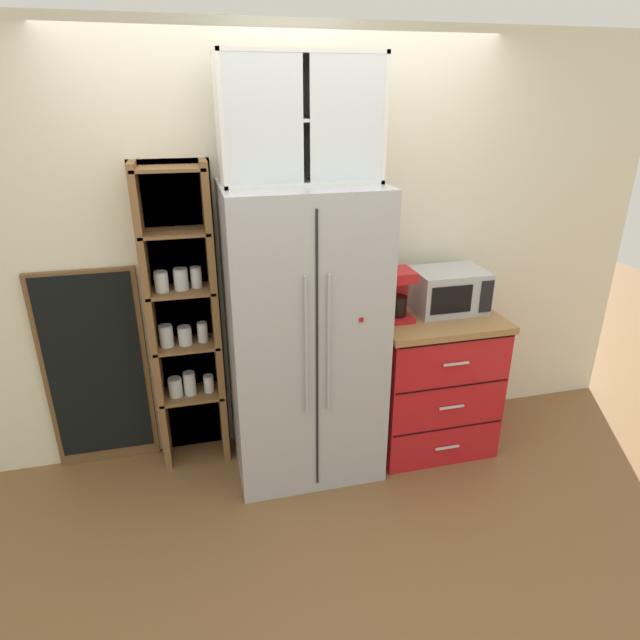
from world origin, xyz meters
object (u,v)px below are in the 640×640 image
(coffee_maker, at_px, (396,293))
(refrigerator, at_px, (303,335))
(mug_cream, at_px, (433,304))
(chalkboard_menu, at_px, (96,370))
(bottle_clear, at_px, (438,298))
(microwave, at_px, (448,290))
(mug_sage, at_px, (431,303))

(coffee_maker, bearing_deg, refrigerator, -177.47)
(mug_cream, xyz_separation_m, chalkboard_menu, (-2.05, 0.25, -0.33))
(refrigerator, relative_size, coffee_maker, 5.63)
(mug_cream, height_order, bottle_clear, bottle_clear)
(microwave, height_order, bottle_clear, microwave)
(refrigerator, height_order, mug_sage, refrigerator)
(coffee_maker, bearing_deg, mug_sage, 13.17)
(mug_sage, xyz_separation_m, bottle_clear, (-0.00, -0.09, 0.07))
(bottle_clear, height_order, chalkboard_menu, chalkboard_menu)
(mug_cream, distance_m, chalkboard_menu, 2.10)
(microwave, height_order, coffee_maker, coffee_maker)
(bottle_clear, bearing_deg, microwave, 33.69)
(refrigerator, bearing_deg, bottle_clear, -0.11)
(bottle_clear, distance_m, chalkboard_menu, 2.11)
(mug_sage, bearing_deg, mug_cream, -90.31)
(refrigerator, distance_m, coffee_maker, 0.61)
(refrigerator, height_order, microwave, refrigerator)
(mug_cream, distance_m, bottle_clear, 0.09)
(microwave, bearing_deg, bottle_clear, -146.31)
(mug_sage, relative_size, chalkboard_menu, 0.09)
(microwave, relative_size, coffee_maker, 1.42)
(refrigerator, distance_m, chalkboard_menu, 1.27)
(coffee_maker, bearing_deg, mug_cream, 7.00)
(mug_cream, bearing_deg, chalkboard_menu, 173.09)
(microwave, distance_m, chalkboard_menu, 2.21)
(mug_sage, relative_size, bottle_clear, 0.42)
(coffee_maker, xyz_separation_m, chalkboard_menu, (-1.79, 0.28, -0.43))
(microwave, bearing_deg, coffee_maker, -173.49)
(microwave, distance_m, mug_sage, 0.13)
(coffee_maker, relative_size, chalkboard_menu, 0.24)
(refrigerator, relative_size, microwave, 3.97)
(mug_cream, bearing_deg, microwave, 5.22)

